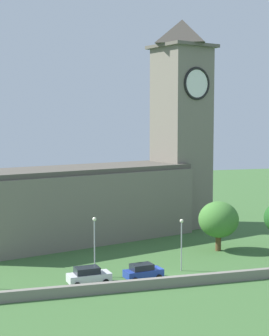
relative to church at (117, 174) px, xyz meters
name	(u,v)px	position (x,y,z in m)	size (l,w,h in m)	color
ground_plane	(129,248)	(-0.65, -8.76, -9.23)	(200.00, 200.00, 0.00)	#3D6633
church	(117,174)	(0.00, 0.00, 0.00)	(40.54, 20.76, 33.25)	slate
quay_barrier	(175,281)	(-0.65, -26.49, -8.69)	(47.39, 0.70, 1.08)	gray
car_white	(89,276)	(-9.24, -23.21, -8.27)	(4.72, 2.63, 1.90)	silver
car_blue	(143,272)	(-3.16, -23.14, -8.34)	(4.46, 2.62, 1.76)	#233D9E
streetlamp_west_mid	(94,237)	(-7.99, -20.56, -4.72)	(0.44, 0.44, 6.72)	#9EA0A5
streetlamp_central	(182,236)	(2.15, -21.06, -5.10)	(0.44, 0.44, 6.07)	#9EA0A5
tree_riverside_east	(219,220)	(10.40, -13.45, -5.04)	(5.35, 5.35, 6.63)	brown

